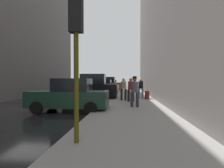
{
  "coord_description": "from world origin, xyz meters",
  "views": [
    {
      "loc": [
        5.73,
        -9.77,
        1.68
      ],
      "look_at": [
        4.44,
        5.56,
        1.37
      ],
      "focal_mm": 28.0,
      "sensor_mm": 36.0,
      "label": 1
    }
  ],
  "objects_px": {
    "parked_bronze_suv": "(107,85)",
    "parked_dark_green_sedan": "(70,96)",
    "pedestrian_with_beanie": "(135,90)",
    "parked_silver_sedan": "(111,85)",
    "parked_black_suv": "(92,88)",
    "pedestrian_in_tan_coat": "(124,88)",
    "traffic_light": "(76,36)",
    "pedestrian_in_jeans": "(141,87)",
    "fire_hydrant": "(114,92)",
    "rolling_suitcase": "(147,95)",
    "parked_gray_coupe": "(102,87)",
    "pedestrian_in_red_jacket": "(131,88)"
  },
  "relations": [
    {
      "from": "traffic_light",
      "to": "pedestrian_in_tan_coat",
      "type": "relative_size",
      "value": 2.11
    },
    {
      "from": "fire_hydrant",
      "to": "rolling_suitcase",
      "type": "distance_m",
      "value": 4.31
    },
    {
      "from": "pedestrian_with_beanie",
      "to": "pedestrian_in_tan_coat",
      "type": "relative_size",
      "value": 1.04
    },
    {
      "from": "parked_silver_sedan",
      "to": "pedestrian_in_tan_coat",
      "type": "xyz_separation_m",
      "value": [
        2.84,
        -19.74,
        0.26
      ]
    },
    {
      "from": "pedestrian_in_tan_coat",
      "to": "traffic_light",
      "type": "bearing_deg",
      "value": -95.95
    },
    {
      "from": "parked_bronze_suv",
      "to": "pedestrian_in_red_jacket",
      "type": "xyz_separation_m",
      "value": [
        3.38,
        -14.94,
        0.07
      ]
    },
    {
      "from": "parked_silver_sedan",
      "to": "pedestrian_in_red_jacket",
      "type": "bearing_deg",
      "value": -80.72
    },
    {
      "from": "pedestrian_in_red_jacket",
      "to": "rolling_suitcase",
      "type": "height_order",
      "value": "pedestrian_in_red_jacket"
    },
    {
      "from": "parked_gray_coupe",
      "to": "traffic_light",
      "type": "height_order",
      "value": "traffic_light"
    },
    {
      "from": "parked_dark_green_sedan",
      "to": "parked_silver_sedan",
      "type": "height_order",
      "value": "same"
    },
    {
      "from": "parked_black_suv",
      "to": "parked_silver_sedan",
      "type": "distance_m",
      "value": 18.24
    },
    {
      "from": "parked_bronze_suv",
      "to": "traffic_light",
      "type": "relative_size",
      "value": 1.29
    },
    {
      "from": "parked_silver_sedan",
      "to": "pedestrian_in_red_jacket",
      "type": "relative_size",
      "value": 2.47
    },
    {
      "from": "parked_black_suv",
      "to": "parked_gray_coupe",
      "type": "bearing_deg",
      "value": 90.0
    },
    {
      "from": "pedestrian_in_jeans",
      "to": "pedestrian_with_beanie",
      "type": "distance_m",
      "value": 5.23
    },
    {
      "from": "parked_dark_green_sedan",
      "to": "traffic_light",
      "type": "height_order",
      "value": "traffic_light"
    },
    {
      "from": "parked_silver_sedan",
      "to": "traffic_light",
      "type": "xyz_separation_m",
      "value": [
        1.85,
        -29.22,
        1.91
      ]
    },
    {
      "from": "parked_gray_coupe",
      "to": "pedestrian_with_beanie",
      "type": "bearing_deg",
      "value": -73.09
    },
    {
      "from": "parked_silver_sedan",
      "to": "pedestrian_in_tan_coat",
      "type": "distance_m",
      "value": 19.94
    },
    {
      "from": "parked_silver_sedan",
      "to": "pedestrian_with_beanie",
      "type": "relative_size",
      "value": 2.38
    },
    {
      "from": "parked_silver_sedan",
      "to": "rolling_suitcase",
      "type": "distance_m",
      "value": 19.42
    },
    {
      "from": "traffic_light",
      "to": "pedestrian_in_jeans",
      "type": "height_order",
      "value": "traffic_light"
    },
    {
      "from": "parked_gray_coupe",
      "to": "pedestrian_in_tan_coat",
      "type": "xyz_separation_m",
      "value": [
        2.84,
        -8.13,
        0.26
      ]
    },
    {
      "from": "parked_bronze_suv",
      "to": "pedestrian_in_jeans",
      "type": "relative_size",
      "value": 2.72
    },
    {
      "from": "parked_bronze_suv",
      "to": "parked_dark_green_sedan",
      "type": "bearing_deg",
      "value": -90.0
    },
    {
      "from": "fire_hydrant",
      "to": "pedestrian_in_tan_coat",
      "type": "xyz_separation_m",
      "value": [
        1.04,
        -4.05,
        0.61
      ]
    },
    {
      "from": "traffic_light",
      "to": "parked_gray_coupe",
      "type": "bearing_deg",
      "value": 96.01
    },
    {
      "from": "parked_dark_green_sedan",
      "to": "fire_hydrant",
      "type": "relative_size",
      "value": 5.99
    },
    {
      "from": "parked_black_suv",
      "to": "parked_silver_sedan",
      "type": "height_order",
      "value": "parked_black_suv"
    },
    {
      "from": "pedestrian_in_jeans",
      "to": "pedestrian_with_beanie",
      "type": "height_order",
      "value": "pedestrian_with_beanie"
    },
    {
      "from": "fire_hydrant",
      "to": "traffic_light",
      "type": "relative_size",
      "value": 0.2
    },
    {
      "from": "fire_hydrant",
      "to": "traffic_light",
      "type": "xyz_separation_m",
      "value": [
        0.05,
        -13.54,
        2.26
      ]
    },
    {
      "from": "parked_gray_coupe",
      "to": "fire_hydrant",
      "type": "relative_size",
      "value": 6.02
    },
    {
      "from": "parked_bronze_suv",
      "to": "fire_hydrant",
      "type": "distance_m",
      "value": 10.1
    },
    {
      "from": "parked_dark_green_sedan",
      "to": "parked_gray_coupe",
      "type": "xyz_separation_m",
      "value": [
        -0.0,
        12.53,
        0.0
      ]
    },
    {
      "from": "fire_hydrant",
      "to": "pedestrian_in_tan_coat",
      "type": "height_order",
      "value": "pedestrian_in_tan_coat"
    },
    {
      "from": "parked_dark_green_sedan",
      "to": "parked_bronze_suv",
      "type": "distance_m",
      "value": 18.38
    },
    {
      "from": "parked_dark_green_sedan",
      "to": "pedestrian_in_jeans",
      "type": "bearing_deg",
      "value": 54.5
    },
    {
      "from": "pedestrian_with_beanie",
      "to": "parked_silver_sedan",
      "type": "bearing_deg",
      "value": 98.66
    },
    {
      "from": "parked_black_suv",
      "to": "fire_hydrant",
      "type": "distance_m",
      "value": 3.17
    },
    {
      "from": "parked_gray_coupe",
      "to": "pedestrian_in_tan_coat",
      "type": "height_order",
      "value": "pedestrian_in_tan_coat"
    },
    {
      "from": "traffic_light",
      "to": "rolling_suitcase",
      "type": "distance_m",
      "value": 11.03
    },
    {
      "from": "parked_silver_sedan",
      "to": "pedestrian_with_beanie",
      "type": "height_order",
      "value": "pedestrian_with_beanie"
    },
    {
      "from": "pedestrian_in_red_jacket",
      "to": "pedestrian_in_jeans",
      "type": "bearing_deg",
      "value": 70.4
    },
    {
      "from": "parked_silver_sedan",
      "to": "rolling_suitcase",
      "type": "xyz_separation_m",
      "value": [
        4.76,
        -18.82,
        -0.36
      ]
    },
    {
      "from": "traffic_light",
      "to": "parked_bronze_suv",
      "type": "bearing_deg",
      "value": 94.52
    },
    {
      "from": "pedestrian_in_tan_coat",
      "to": "parked_dark_green_sedan",
      "type": "bearing_deg",
      "value": -122.86
    },
    {
      "from": "fire_hydrant",
      "to": "pedestrian_in_red_jacket",
      "type": "bearing_deg",
      "value": -72.53
    },
    {
      "from": "parked_bronze_suv",
      "to": "fire_hydrant",
      "type": "xyz_separation_m",
      "value": [
        1.8,
        -9.93,
        -0.54
      ]
    },
    {
      "from": "parked_black_suv",
      "to": "pedestrian_in_tan_coat",
      "type": "distance_m",
      "value": 3.22
    }
  ]
}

